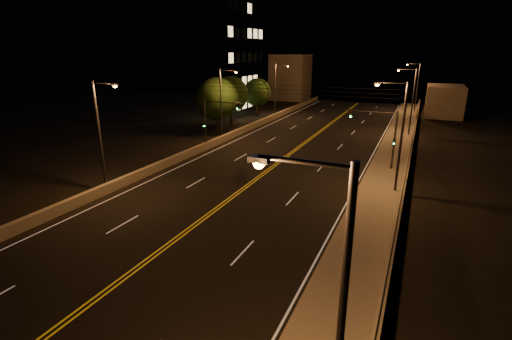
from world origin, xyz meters
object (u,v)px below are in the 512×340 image
at_px(streetlight_0, 331,309).
at_px(streetlight_5, 223,100).
at_px(tree_2, 257,92).
at_px(streetlight_6, 277,87).
at_px(building_tower, 187,22).
at_px(streetlight_1, 398,131).
at_px(tree_0, 217,99).
at_px(tree_1, 230,94).
at_px(streetlight_4, 102,130).
at_px(streetlight_3, 416,84).
at_px(traffic_signal_right, 384,133).
at_px(traffic_signal_left, 213,119).
at_px(streetlight_2, 411,98).

distance_m(streetlight_0, streetlight_5, 39.72).
bearing_deg(tree_2, streetlight_6, -6.88).
bearing_deg(building_tower, streetlight_5, -48.00).
xyz_separation_m(streetlight_1, tree_0, (-23.96, 13.51, -0.29)).
bearing_deg(tree_1, tree_2, 86.57).
distance_m(streetlight_0, streetlight_4, 25.44).
distance_m(streetlight_1, streetlight_3, 45.01).
height_order(traffic_signal_right, building_tower, building_tower).
bearing_deg(streetlight_3, streetlight_6, -144.05).
bearing_deg(traffic_signal_left, streetlight_4, -94.32).
relative_size(streetlight_0, tree_1, 1.21).
xyz_separation_m(tree_0, tree_1, (-1.85, 7.42, -0.21)).
bearing_deg(traffic_signal_right, streetlight_1, -75.61).
height_order(streetlight_3, tree_0, streetlight_3).
distance_m(streetlight_4, tree_0, 22.81).
relative_size(streetlight_5, streetlight_6, 1.00).
relative_size(streetlight_2, tree_1, 1.21).
xyz_separation_m(streetlight_0, tree_2, (-25.26, 52.77, -1.09)).
distance_m(streetlight_1, tree_2, 39.18).
height_order(streetlight_3, building_tower, building_tower).
distance_m(streetlight_5, traffic_signal_left, 4.93).
xyz_separation_m(streetlight_4, traffic_signal_left, (1.15, 15.18, -1.48)).
relative_size(streetlight_5, traffic_signal_left, 1.54).
xyz_separation_m(streetlight_0, streetlight_1, (0.00, 22.85, 0.00)).
xyz_separation_m(traffic_signal_right, tree_1, (-24.26, 14.90, 0.98)).
bearing_deg(streetlight_0, tree_0, 123.38).
xyz_separation_m(tree_0, tree_2, (-1.31, 16.41, -0.79)).
height_order(streetlight_3, tree_1, streetlight_3).
relative_size(streetlight_1, tree_0, 1.15).
relative_size(streetlight_0, streetlight_1, 1.00).
xyz_separation_m(streetlight_6, traffic_signal_left, (1.15, -23.43, -1.48)).
height_order(streetlight_0, streetlight_5, same).
relative_size(streetlight_1, streetlight_3, 1.00).
distance_m(streetlight_4, streetlight_6, 38.61).
height_order(tree_0, tree_2, tree_0).
xyz_separation_m(traffic_signal_right, tree_2, (-23.72, 23.89, 0.40)).
bearing_deg(streetlight_0, streetlight_1, 90.00).
bearing_deg(building_tower, streetlight_1, -37.84).
height_order(streetlight_4, streetlight_5, same).
relative_size(streetlight_0, tree_2, 1.38).
distance_m(streetlight_6, tree_2, 4.00).
bearing_deg(streetlight_5, streetlight_3, 58.09).
xyz_separation_m(streetlight_0, streetlight_5, (-21.44, 33.44, 0.00)).
distance_m(streetlight_1, traffic_signal_right, 6.40).
bearing_deg(streetlight_1, streetlight_3, 90.00).
height_order(building_tower, tree_2, building_tower).
relative_size(streetlight_1, streetlight_5, 1.00).
bearing_deg(streetlight_3, streetlight_2, -90.00).
distance_m(traffic_signal_left, tree_0, 8.42).
relative_size(streetlight_0, building_tower, 0.27).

